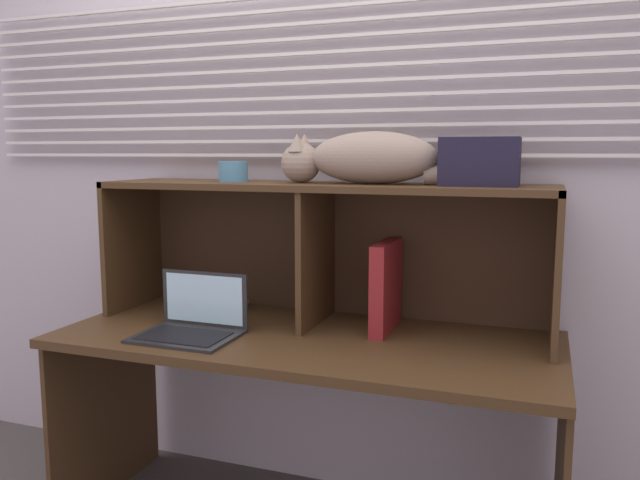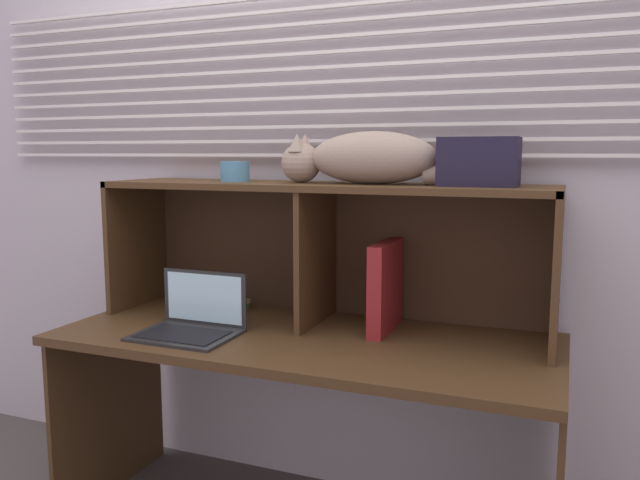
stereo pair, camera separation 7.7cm
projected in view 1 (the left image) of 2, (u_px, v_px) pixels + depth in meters
back_panel_with_blinds at (341, 162)px, 2.33m from camera, size 4.40×0.08×2.50m
desk at (305, 372)px, 2.07m from camera, size 1.62×0.68×0.70m
hutch_shelf_unit at (323, 225)px, 2.18m from camera, size 1.54×0.36×0.49m
cat at (366, 159)px, 2.06m from camera, size 0.77×0.18×0.17m
laptop at (192, 324)px, 2.05m from camera, size 0.32×0.25×0.19m
binder_upright at (386, 286)px, 2.09m from camera, size 0.05×0.26×0.30m
book_stack at (213, 309)px, 2.33m from camera, size 0.18×0.23×0.03m
small_basket at (233, 171)px, 2.23m from camera, size 0.10×0.10×0.07m
storage_box at (480, 162)px, 1.94m from camera, size 0.24×0.16×0.15m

